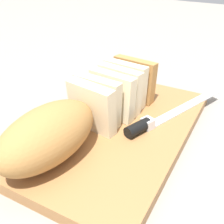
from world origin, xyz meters
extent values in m
plane|color=gray|center=(0.00, 0.00, 0.00)|extent=(3.00, 3.00, 0.00)
cube|color=#9E6B3D|center=(0.00, 0.00, 0.01)|extent=(0.43, 0.28, 0.02)
ellipsoid|color=#A8753D|center=(-0.13, 0.04, 0.07)|extent=(0.20, 0.12, 0.09)
cube|color=beige|center=(-0.03, 0.03, 0.07)|extent=(0.04, 0.10, 0.09)
cube|color=beige|center=(0.00, 0.03, 0.07)|extent=(0.04, 0.10, 0.09)
cube|color=beige|center=(0.03, 0.02, 0.07)|extent=(0.04, 0.10, 0.09)
cube|color=beige|center=(0.06, 0.02, 0.07)|extent=(0.04, 0.10, 0.09)
cube|color=beige|center=(0.09, 0.02, 0.07)|extent=(0.04, 0.10, 0.09)
cube|color=#A8753D|center=(0.12, 0.01, 0.07)|extent=(0.04, 0.10, 0.09)
cube|color=silver|center=(0.13, -0.11, 0.02)|extent=(0.23, 0.11, 0.00)
cylinder|color=black|center=(0.00, -0.05, 0.03)|extent=(0.06, 0.04, 0.02)
cube|color=silver|center=(0.02, -0.06, 0.03)|extent=(0.03, 0.03, 0.02)
sphere|color=tan|center=(-0.05, 0.05, 0.03)|extent=(0.00, 0.00, 0.00)
sphere|color=tan|center=(0.04, -0.05, 0.03)|extent=(0.01, 0.01, 0.01)
sphere|color=tan|center=(0.03, -0.02, 0.03)|extent=(0.01, 0.01, 0.01)
camera|label=1|loc=(-0.40, -0.21, 0.33)|focal=45.01mm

